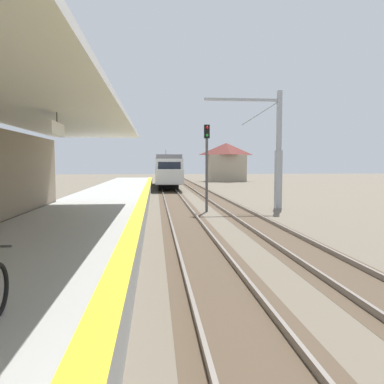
{
  "coord_description": "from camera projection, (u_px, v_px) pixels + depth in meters",
  "views": [
    {
      "loc": [
        0.45,
        -0.67,
        2.87
      ],
      "look_at": [
        1.46,
        9.85,
        2.1
      ],
      "focal_mm": 35.95,
      "sensor_mm": 36.0,
      "label": 1
    }
  ],
  "objects": [
    {
      "name": "station_platform",
      "position": [
        86.0,
        221.0,
        16.44
      ],
      "size": [
        5.0,
        80.0,
        0.91
      ],
      "color": "#999993",
      "rests_on": "ground"
    },
    {
      "name": "track_pair_nearest_platform",
      "position": [
        182.0,
        216.0,
        20.86
      ],
      "size": [
        2.34,
        120.0,
        0.16
      ],
      "color": "#4C3D2D",
      "rests_on": "ground"
    },
    {
      "name": "track_pair_middle",
      "position": [
        244.0,
        215.0,
        21.19
      ],
      "size": [
        2.34,
        120.0,
        0.16
      ],
      "color": "#4C3D2D",
      "rests_on": "ground"
    },
    {
      "name": "approaching_train",
      "position": [
        167.0,
        170.0,
        47.93
      ],
      "size": [
        2.93,
        19.6,
        4.76
      ],
      "color": "silver",
      "rests_on": "ground"
    },
    {
      "name": "rail_signal_post",
      "position": [
        207.0,
        159.0,
        22.94
      ],
      "size": [
        0.32,
        0.34,
        5.2
      ],
      "color": "#4C4C4C",
      "rests_on": "ground"
    },
    {
      "name": "catenary_pylon_far_side",
      "position": [
        274.0,
        153.0,
        24.5
      ],
      "size": [
        5.0,
        0.4,
        7.5
      ],
      "color": "#9EA3A8",
      "rests_on": "ground"
    },
    {
      "name": "distant_trackside_house",
      "position": [
        226.0,
        161.0,
        64.5
      ],
      "size": [
        6.6,
        5.28,
        6.4
      ],
      "color": "tan",
      "rests_on": "ground"
    }
  ]
}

